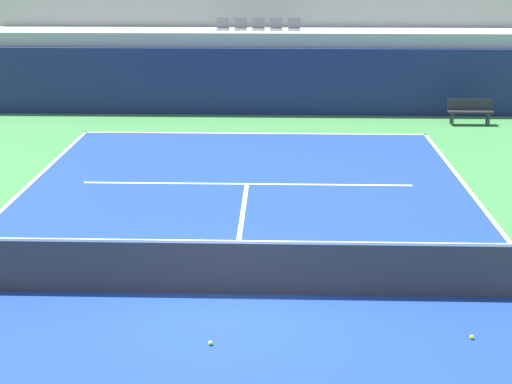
% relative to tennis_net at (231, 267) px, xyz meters
% --- Properties ---
extents(ground_plane, '(80.00, 80.00, 0.00)m').
position_rel_tennis_net_xyz_m(ground_plane, '(0.00, 0.00, -0.51)').
color(ground_plane, '#387A3D').
extents(court_surface, '(11.00, 24.00, 0.01)m').
position_rel_tennis_net_xyz_m(court_surface, '(0.00, 0.00, -0.50)').
color(court_surface, navy).
rests_on(court_surface, ground_plane).
extents(baseline_far, '(11.00, 0.10, 0.00)m').
position_rel_tennis_net_xyz_m(baseline_far, '(0.00, 11.95, -0.50)').
color(baseline_far, white).
rests_on(baseline_far, court_surface).
extents(service_line_far, '(8.26, 0.10, 0.00)m').
position_rel_tennis_net_xyz_m(service_line_far, '(0.00, 6.40, -0.50)').
color(service_line_far, white).
rests_on(service_line_far, court_surface).
extents(centre_service_line, '(0.10, 6.40, 0.00)m').
position_rel_tennis_net_xyz_m(centre_service_line, '(0.00, 3.20, -0.50)').
color(centre_service_line, white).
rests_on(centre_service_line, court_surface).
extents(back_wall, '(20.06, 0.30, 2.34)m').
position_rel_tennis_net_xyz_m(back_wall, '(0.00, 15.01, 0.66)').
color(back_wall, navy).
rests_on(back_wall, ground_plane).
extents(stands_tier_lower, '(20.06, 2.40, 2.84)m').
position_rel_tennis_net_xyz_m(stands_tier_lower, '(0.00, 16.36, 0.91)').
color(stands_tier_lower, '#9E9E99').
rests_on(stands_tier_lower, ground_plane).
extents(stands_tier_upper, '(20.06, 2.40, 3.92)m').
position_rel_tennis_net_xyz_m(stands_tier_upper, '(0.00, 18.76, 1.45)').
color(stands_tier_upper, '#9E9E99').
rests_on(stands_tier_upper, ground_plane).
extents(seating_row_lower, '(3.04, 0.44, 0.44)m').
position_rel_tennis_net_xyz_m(seating_row_lower, '(-0.00, 16.46, 2.45)').
color(seating_row_lower, slate).
rests_on(seating_row_lower, stands_tier_lower).
extents(tennis_net, '(11.08, 0.08, 1.07)m').
position_rel_tennis_net_xyz_m(tennis_net, '(0.00, 0.00, 0.00)').
color(tennis_net, black).
rests_on(tennis_net, court_surface).
extents(player_bench, '(1.50, 0.40, 0.85)m').
position_rel_tennis_net_xyz_m(player_bench, '(7.20, 13.55, -0.00)').
color(player_bench, '#232328').
rests_on(player_bench, ground_plane).
extents(tennis_ball_1, '(0.07, 0.07, 0.07)m').
position_rel_tennis_net_xyz_m(tennis_ball_1, '(3.73, -1.48, -0.47)').
color(tennis_ball_1, '#CCE033').
rests_on(tennis_ball_1, court_surface).
extents(tennis_ball_2, '(0.07, 0.07, 0.07)m').
position_rel_tennis_net_xyz_m(tennis_ball_2, '(-0.19, -1.79, -0.47)').
color(tennis_ball_2, '#CCE033').
rests_on(tennis_ball_2, court_surface).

